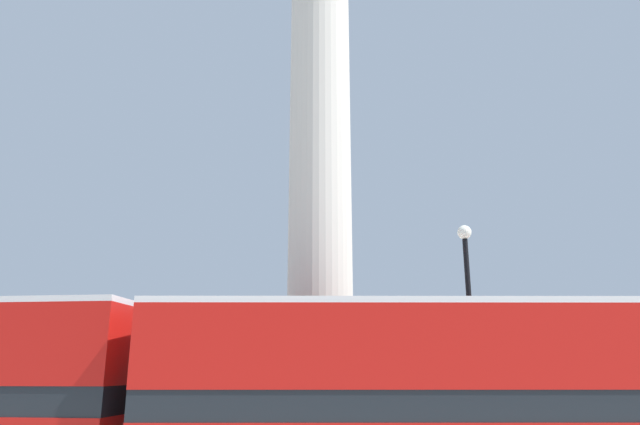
# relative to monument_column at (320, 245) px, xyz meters

# --- Properties ---
(monument_column) EXTENTS (6.36, 6.36, 21.06)m
(monument_column) POSITION_rel_monument_column_xyz_m (0.00, 0.00, 0.00)
(monument_column) COLOR beige
(monument_column) RESTS_ON ground_plane
(bus_b) EXTENTS (10.11, 3.04, 4.26)m
(bus_b) POSITION_rel_monument_column_xyz_m (1.77, -5.18, -4.26)
(bus_b) COLOR #B7140F
(bus_b) RESTS_ON ground_plane
(street_lamp) EXTENTS (0.38, 0.38, 6.76)m
(street_lamp) POSITION_rel_monument_column_xyz_m (3.99, -1.74, -3.08)
(street_lamp) COLOR black
(street_lamp) RESTS_ON ground_plane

